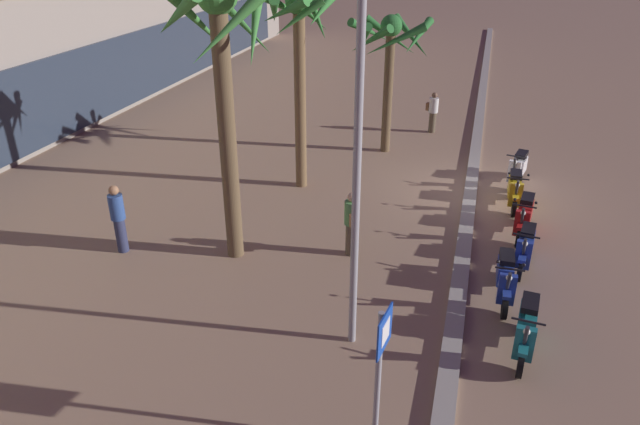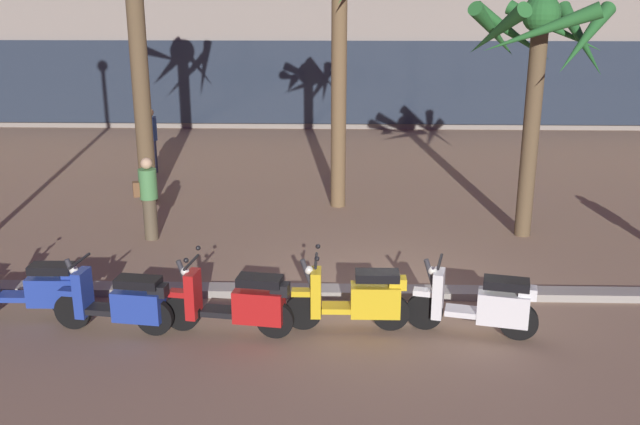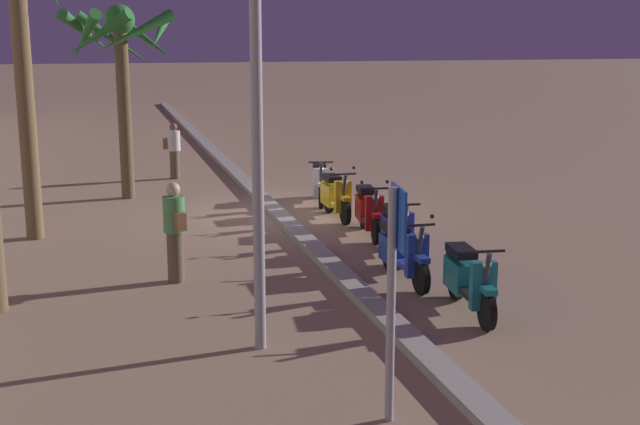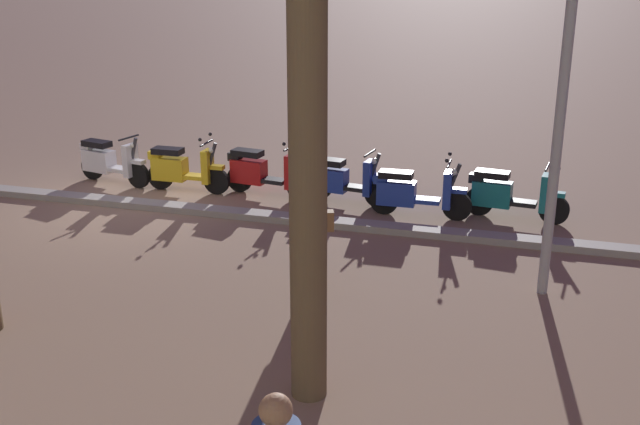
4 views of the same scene
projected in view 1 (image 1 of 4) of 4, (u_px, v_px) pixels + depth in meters
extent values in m
plane|color=#93755B|center=(473.00, 193.00, 17.02)|extent=(200.00, 200.00, 0.00)
cube|color=gray|center=(471.00, 191.00, 17.01)|extent=(60.00, 0.36, 0.12)
cube|color=#283342|center=(20.00, 112.00, 18.75)|extent=(45.35, 0.12, 2.80)
cylinder|color=black|center=(521.00, 363.00, 10.06)|extent=(0.53, 0.16, 0.52)
cylinder|color=black|center=(527.00, 320.00, 11.15)|extent=(0.53, 0.16, 0.52)
cube|color=black|center=(524.00, 340.00, 10.54)|extent=(0.63, 0.34, 0.08)
cube|color=#197075|center=(527.00, 319.00, 10.89)|extent=(0.71, 0.39, 0.44)
cube|color=black|center=(530.00, 303.00, 10.75)|extent=(0.63, 0.36, 0.12)
cube|color=#197075|center=(524.00, 344.00, 10.08)|extent=(0.18, 0.35, 0.66)
cube|color=#197075|center=(523.00, 350.00, 9.94)|extent=(0.34, 0.19, 0.08)
cylinder|color=#333338|center=(525.00, 339.00, 9.95)|extent=(0.29, 0.10, 0.69)
cylinder|color=black|center=(529.00, 322.00, 9.88)|extent=(0.10, 0.56, 0.04)
sphere|color=white|center=(527.00, 332.00, 9.86)|extent=(0.12, 0.12, 0.12)
cube|color=black|center=(531.00, 300.00, 11.03)|extent=(0.26, 0.23, 0.16)
cylinder|color=black|center=(505.00, 307.00, 11.55)|extent=(0.52, 0.11, 0.52)
cylinder|color=black|center=(504.00, 272.00, 12.69)|extent=(0.52, 0.11, 0.52)
cube|color=#233D9E|center=(505.00, 287.00, 12.05)|extent=(0.60, 0.29, 0.08)
cube|color=#233D9E|center=(505.00, 271.00, 12.43)|extent=(0.68, 0.33, 0.43)
cube|color=black|center=(507.00, 257.00, 12.29)|extent=(0.60, 0.31, 0.12)
cube|color=#233D9E|center=(507.00, 289.00, 11.58)|extent=(0.14, 0.34, 0.66)
cube|color=#233D9E|center=(507.00, 294.00, 11.42)|extent=(0.32, 0.16, 0.08)
cylinder|color=#333338|center=(508.00, 285.00, 11.44)|extent=(0.28, 0.07, 0.69)
cylinder|color=black|center=(510.00, 269.00, 11.37)|extent=(0.05, 0.56, 0.04)
sphere|color=white|center=(509.00, 278.00, 11.35)|extent=(0.12, 0.12, 0.12)
cube|color=#233D9E|center=(506.00, 255.00, 12.58)|extent=(0.24, 0.20, 0.16)
sphere|color=black|center=(524.00, 265.00, 11.28)|extent=(0.07, 0.07, 0.07)
sphere|color=black|center=(498.00, 262.00, 11.39)|extent=(0.07, 0.07, 0.07)
cylinder|color=black|center=(520.00, 270.00, 12.77)|extent=(0.53, 0.17, 0.52)
cylinder|color=black|center=(526.00, 245.00, 13.75)|extent=(0.53, 0.17, 0.52)
cube|color=black|center=(523.00, 256.00, 13.19)|extent=(0.63, 0.36, 0.08)
cube|color=#233D9E|center=(526.00, 243.00, 13.50)|extent=(0.72, 0.41, 0.43)
cube|color=black|center=(529.00, 230.00, 13.37)|extent=(0.63, 0.38, 0.12)
cube|color=#233D9E|center=(523.00, 255.00, 12.78)|extent=(0.18, 0.36, 0.66)
cube|color=#233D9E|center=(522.00, 259.00, 12.64)|extent=(0.34, 0.20, 0.08)
cylinder|color=#333338|center=(524.00, 250.00, 12.65)|extent=(0.29, 0.11, 0.69)
cylinder|color=black|center=(527.00, 236.00, 12.58)|extent=(0.11, 0.56, 0.04)
sphere|color=white|center=(525.00, 244.00, 12.56)|extent=(0.12, 0.12, 0.12)
cube|color=black|center=(529.00, 228.00, 13.64)|extent=(0.26, 0.23, 0.16)
cylinder|color=black|center=(519.00, 237.00, 14.09)|extent=(0.53, 0.17, 0.52)
cylinder|color=black|center=(525.00, 215.00, 15.18)|extent=(0.53, 0.17, 0.52)
cube|color=black|center=(522.00, 224.00, 14.56)|extent=(0.63, 0.36, 0.08)
cube|color=red|center=(525.00, 212.00, 14.91)|extent=(0.72, 0.41, 0.46)
cube|color=black|center=(528.00, 198.00, 14.77)|extent=(0.64, 0.38, 0.12)
cube|color=red|center=(521.00, 224.00, 14.11)|extent=(0.19, 0.36, 0.66)
cube|color=red|center=(521.00, 227.00, 13.96)|extent=(0.34, 0.20, 0.08)
cylinder|color=#333338|center=(522.00, 219.00, 13.97)|extent=(0.29, 0.11, 0.69)
cylinder|color=black|center=(525.00, 206.00, 13.90)|extent=(0.12, 0.56, 0.04)
sphere|color=white|center=(523.00, 213.00, 13.88)|extent=(0.12, 0.12, 0.12)
cube|color=black|center=(528.00, 198.00, 15.04)|extent=(0.27, 0.23, 0.16)
sphere|color=black|center=(536.00, 203.00, 13.77)|extent=(0.07, 0.07, 0.07)
sphere|color=black|center=(515.00, 199.00, 13.95)|extent=(0.07, 0.07, 0.07)
cylinder|color=black|center=(514.00, 208.00, 15.56)|extent=(0.52, 0.10, 0.52)
cylinder|color=black|center=(513.00, 189.00, 16.62)|extent=(0.52, 0.10, 0.52)
cube|color=gold|center=(514.00, 197.00, 16.02)|extent=(0.60, 0.28, 0.08)
cube|color=gold|center=(514.00, 187.00, 16.35)|extent=(0.68, 0.32, 0.45)
cube|color=black|center=(516.00, 174.00, 16.20)|extent=(0.60, 0.30, 0.12)
cube|color=gold|center=(516.00, 195.00, 15.59)|extent=(0.14, 0.34, 0.66)
cube|color=gold|center=(516.00, 198.00, 15.43)|extent=(0.32, 0.16, 0.08)
cylinder|color=#333338|center=(516.00, 191.00, 15.45)|extent=(0.28, 0.07, 0.69)
cylinder|color=black|center=(518.00, 179.00, 15.38)|extent=(0.04, 0.56, 0.04)
sphere|color=white|center=(517.00, 185.00, 15.36)|extent=(0.12, 0.12, 0.12)
cube|color=gold|center=(515.00, 174.00, 16.49)|extent=(0.24, 0.20, 0.16)
sphere|color=black|center=(528.00, 175.00, 15.29)|extent=(0.07, 0.07, 0.07)
sphere|color=black|center=(509.00, 173.00, 15.40)|extent=(0.07, 0.07, 0.07)
cylinder|color=black|center=(511.00, 183.00, 17.03)|extent=(0.53, 0.21, 0.52)
cylinder|color=black|center=(520.00, 168.00, 18.04)|extent=(0.53, 0.21, 0.52)
cube|color=white|center=(516.00, 174.00, 17.47)|extent=(0.65, 0.41, 0.08)
cube|color=white|center=(520.00, 165.00, 17.79)|extent=(0.73, 0.46, 0.44)
cube|color=black|center=(522.00, 154.00, 17.64)|extent=(0.65, 0.43, 0.12)
cube|color=white|center=(514.00, 172.00, 17.05)|extent=(0.21, 0.36, 0.66)
cube|color=white|center=(513.00, 174.00, 16.90)|extent=(0.35, 0.23, 0.08)
cylinder|color=#333338|center=(514.00, 168.00, 16.92)|extent=(0.29, 0.13, 0.69)
cylinder|color=black|center=(517.00, 157.00, 16.84)|extent=(0.16, 0.55, 0.04)
sphere|color=white|center=(515.00, 162.00, 16.82)|extent=(0.12, 0.12, 0.12)
cube|color=white|center=(523.00, 154.00, 17.91)|extent=(0.28, 0.25, 0.16)
cylinder|color=#939399|center=(378.00, 382.00, 8.33)|extent=(0.09, 0.09, 2.40)
cube|color=#1947B7|center=(385.00, 332.00, 7.91)|extent=(0.60, 0.11, 0.60)
cube|color=white|center=(386.00, 332.00, 7.90)|extent=(0.33, 0.06, 0.33)
cylinder|color=brown|center=(300.00, 99.00, 16.38)|extent=(0.33, 0.33, 5.23)
sphere|color=#337A33|center=(299.00, 1.00, 15.22)|extent=(0.72, 0.72, 0.72)
cone|color=#337A33|center=(306.00, 12.00, 15.86)|extent=(0.34, 1.34, 1.11)
cone|color=#337A33|center=(285.00, 8.00, 15.79)|extent=(1.29, 1.10, 0.92)
cone|color=#337A33|center=(274.00, 11.00, 15.28)|extent=(1.42, 0.76, 0.94)
cone|color=#337A33|center=(284.00, 12.00, 14.79)|extent=(0.66, 1.47, 0.84)
cone|color=#337A33|center=(299.00, 17.00, 14.83)|extent=(0.69, 1.37, 1.08)
cone|color=#337A33|center=(322.00, 10.00, 15.04)|extent=(1.48, 0.54, 0.84)
cone|color=#337A33|center=(317.00, 16.00, 15.61)|extent=(1.10, 1.04, 1.23)
cylinder|color=brown|center=(227.00, 137.00, 12.61)|extent=(0.38, 0.38, 5.83)
cone|color=#3D8438|center=(237.00, 18.00, 12.17)|extent=(0.48, 1.67, 1.53)
cone|color=#3D8438|center=(197.00, 21.00, 12.00)|extent=(1.57, 0.97, 1.56)
cone|color=#3D8438|center=(177.00, 16.00, 10.98)|extent=(1.35, 1.68, 1.13)
cone|color=#3D8438|center=(229.00, 27.00, 10.93)|extent=(1.29, 1.49, 1.47)
cone|color=#3D8438|center=(255.00, 24.00, 11.53)|extent=(1.65, 0.62, 1.54)
cylinder|color=brown|center=(388.00, 91.00, 19.27)|extent=(0.31, 0.31, 4.16)
sphere|color=#286B2D|center=(391.00, 26.00, 18.35)|extent=(0.68, 0.68, 0.68)
cone|color=#286B2D|center=(390.00, 36.00, 19.27)|extent=(0.59, 1.80, 1.34)
cone|color=#286B2D|center=(370.00, 31.00, 19.06)|extent=(1.78, 1.24, 1.02)
cone|color=#286B2D|center=(364.00, 39.00, 18.48)|extent=(1.83, 0.86, 1.24)
cone|color=#286B2D|center=(370.00, 40.00, 18.04)|extent=(1.34, 1.66, 1.17)
cone|color=#286B2D|center=(395.00, 41.00, 17.69)|extent=(0.84, 1.89, 1.08)
cone|color=#286B2D|center=(418.00, 36.00, 18.04)|extent=(1.94, 0.76, 0.96)
cone|color=#286B2D|center=(411.00, 36.00, 18.93)|extent=(1.44, 1.53, 1.25)
cylinder|color=#2D3351|center=(121.00, 235.00, 13.85)|extent=(0.26, 0.26, 0.86)
cylinder|color=#2D4C8C|center=(116.00, 207.00, 13.52)|extent=(0.34, 0.34, 0.61)
sphere|color=#9E704C|center=(114.00, 190.00, 13.34)|extent=(0.23, 0.23, 0.23)
cylinder|color=brown|center=(432.00, 122.00, 21.82)|extent=(0.26, 0.26, 0.76)
cylinder|color=silver|center=(434.00, 105.00, 21.53)|extent=(0.34, 0.34, 0.54)
sphere|color=brown|center=(435.00, 95.00, 21.36)|extent=(0.21, 0.21, 0.21)
cube|color=brown|center=(428.00, 106.00, 21.68)|extent=(0.19, 0.17, 0.28)
cylinder|color=brown|center=(351.00, 239.00, 13.72)|extent=(0.26, 0.26, 0.80)
cylinder|color=#4C8C4C|center=(352.00, 213.00, 13.42)|extent=(0.34, 0.34, 0.57)
sphere|color=tan|center=(352.00, 197.00, 13.24)|extent=(0.22, 0.22, 0.22)
cube|color=brown|center=(353.00, 220.00, 13.26)|extent=(0.17, 0.19, 0.28)
cylinder|color=#939399|center=(356.00, 185.00, 9.63)|extent=(0.14, 0.14, 6.36)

